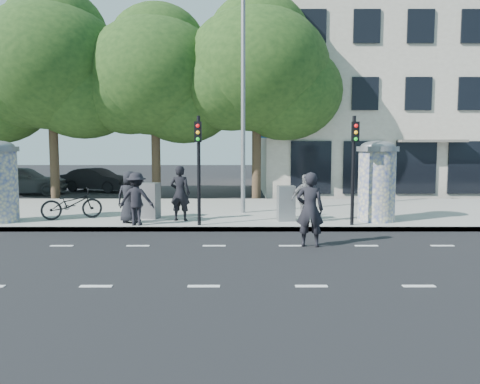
{
  "coord_description": "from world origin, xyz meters",
  "views": [
    {
      "loc": [
        0.66,
        -10.67,
        2.56
      ],
      "look_at": [
        0.68,
        3.5,
        1.22
      ],
      "focal_mm": 35.0,
      "sensor_mm": 36.0,
      "label": 1
    }
  ],
  "objects_px": {
    "man_road": "(310,209)",
    "car_left": "(23,180)",
    "car_mid": "(97,180)",
    "street_lamp": "(243,86)",
    "ped_b": "(180,193)",
    "ped_d": "(137,199)",
    "bicycle": "(72,204)",
    "traffic_pole_far": "(354,159)",
    "cabinet_left": "(150,201)",
    "cabinet_right": "(286,203)",
    "ad_column_right": "(377,179)",
    "ped_a": "(130,197)",
    "ped_e": "(306,198)",
    "traffic_pole_near": "(199,159)"
  },
  "relations": [
    {
      "from": "ped_a",
      "to": "cabinet_right",
      "type": "xyz_separation_m",
      "value": [
        5.08,
        0.4,
        -0.26
      ]
    },
    {
      "from": "traffic_pole_far",
      "to": "cabinet_left",
      "type": "relative_size",
      "value": 2.78
    },
    {
      "from": "ped_a",
      "to": "ped_e",
      "type": "xyz_separation_m",
      "value": [
        5.68,
        0.08,
        -0.06
      ]
    },
    {
      "from": "ped_e",
      "to": "cabinet_left",
      "type": "height_order",
      "value": "ped_e"
    },
    {
      "from": "car_mid",
      "to": "traffic_pole_near",
      "type": "bearing_deg",
      "value": -133.15
    },
    {
      "from": "traffic_pole_far",
      "to": "street_lamp",
      "type": "distance_m",
      "value": 5.12
    },
    {
      "from": "car_mid",
      "to": "ped_e",
      "type": "bearing_deg",
      "value": -121.62
    },
    {
      "from": "ad_column_right",
      "to": "cabinet_right",
      "type": "height_order",
      "value": "ad_column_right"
    },
    {
      "from": "ped_b",
      "to": "bicycle",
      "type": "distance_m",
      "value": 3.78
    },
    {
      "from": "ad_column_right",
      "to": "bicycle",
      "type": "bearing_deg",
      "value": 177.66
    },
    {
      "from": "bicycle",
      "to": "man_road",
      "type": "bearing_deg",
      "value": -140.93
    },
    {
      "from": "ad_column_right",
      "to": "car_left",
      "type": "distance_m",
      "value": 19.55
    },
    {
      "from": "cabinet_right",
      "to": "car_mid",
      "type": "bearing_deg",
      "value": 122.24
    },
    {
      "from": "ped_b",
      "to": "cabinet_right",
      "type": "distance_m",
      "value": 3.53
    },
    {
      "from": "ped_e",
      "to": "cabinet_right",
      "type": "height_order",
      "value": "ped_e"
    },
    {
      "from": "man_road",
      "to": "car_left",
      "type": "distance_m",
      "value": 19.51
    },
    {
      "from": "street_lamp",
      "to": "ped_e",
      "type": "bearing_deg",
      "value": -48.45
    },
    {
      "from": "man_road",
      "to": "cabinet_left",
      "type": "relative_size",
      "value": 1.59
    },
    {
      "from": "ped_b",
      "to": "car_mid",
      "type": "xyz_separation_m",
      "value": [
        -6.44,
        12.11,
        -0.38
      ]
    },
    {
      "from": "ped_d",
      "to": "bicycle",
      "type": "height_order",
      "value": "ped_d"
    },
    {
      "from": "street_lamp",
      "to": "car_left",
      "type": "distance_m",
      "value": 15.33
    },
    {
      "from": "street_lamp",
      "to": "bicycle",
      "type": "height_order",
      "value": "street_lamp"
    },
    {
      "from": "street_lamp",
      "to": "bicycle",
      "type": "relative_size",
      "value": 4.03
    },
    {
      "from": "ad_column_right",
      "to": "car_mid",
      "type": "distance_m",
      "value": 17.76
    },
    {
      "from": "street_lamp",
      "to": "ped_d",
      "type": "xyz_separation_m",
      "value": [
        -3.35,
        -2.78,
        -3.81
      ]
    },
    {
      "from": "ad_column_right",
      "to": "car_mid",
      "type": "relative_size",
      "value": 0.64
    },
    {
      "from": "ad_column_right",
      "to": "car_left",
      "type": "relative_size",
      "value": 0.57
    },
    {
      "from": "ped_b",
      "to": "man_road",
      "type": "xyz_separation_m",
      "value": [
        3.79,
        -3.39,
        -0.1
      ]
    },
    {
      "from": "ad_column_right",
      "to": "street_lamp",
      "type": "bearing_deg",
      "value": 156.27
    },
    {
      "from": "traffic_pole_far",
      "to": "cabinet_left",
      "type": "height_order",
      "value": "traffic_pole_far"
    },
    {
      "from": "ped_b",
      "to": "traffic_pole_near",
      "type": "bearing_deg",
      "value": 136.65
    },
    {
      "from": "ped_a",
      "to": "ped_e",
      "type": "bearing_deg",
      "value": -176.25
    },
    {
      "from": "ad_column_right",
      "to": "bicycle",
      "type": "height_order",
      "value": "ad_column_right"
    },
    {
      "from": "ped_b",
      "to": "cabinet_right",
      "type": "height_order",
      "value": "ped_b"
    },
    {
      "from": "traffic_pole_far",
      "to": "car_mid",
      "type": "distance_m",
      "value": 17.75
    },
    {
      "from": "car_mid",
      "to": "bicycle",
      "type": "bearing_deg",
      "value": -148.87
    },
    {
      "from": "ped_d",
      "to": "bicycle",
      "type": "relative_size",
      "value": 0.84
    },
    {
      "from": "ad_column_right",
      "to": "man_road",
      "type": "bearing_deg",
      "value": -128.91
    },
    {
      "from": "traffic_pole_near",
      "to": "car_left",
      "type": "relative_size",
      "value": 0.73
    },
    {
      "from": "car_mid",
      "to": "car_left",
      "type": "bearing_deg",
      "value": 133.77
    },
    {
      "from": "cabinet_right",
      "to": "ped_a",
      "type": "bearing_deg",
      "value": 177.46
    },
    {
      "from": "ped_d",
      "to": "cabinet_left",
      "type": "xyz_separation_m",
      "value": [
        0.16,
        1.4,
        -0.22
      ]
    },
    {
      "from": "man_road",
      "to": "bicycle",
      "type": "distance_m",
      "value": 8.43
    },
    {
      "from": "street_lamp",
      "to": "ped_b",
      "type": "relative_size",
      "value": 4.35
    },
    {
      "from": "ped_d",
      "to": "cabinet_right",
      "type": "bearing_deg",
      "value": -169.69
    },
    {
      "from": "ped_d",
      "to": "bicycle",
      "type": "xyz_separation_m",
      "value": [
        -2.49,
        1.27,
        -0.31
      ]
    },
    {
      "from": "ad_column_right",
      "to": "ped_b",
      "type": "relative_size",
      "value": 1.44
    },
    {
      "from": "street_lamp",
      "to": "car_mid",
      "type": "xyz_separation_m",
      "value": [
        -8.54,
        10.21,
        -4.11
      ]
    },
    {
      "from": "car_mid",
      "to": "man_road",
      "type": "bearing_deg",
      "value": -128.4
    },
    {
      "from": "ped_a",
      "to": "cabinet_left",
      "type": "xyz_separation_m",
      "value": [
        0.47,
        0.97,
        -0.23
      ]
    }
  ]
}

